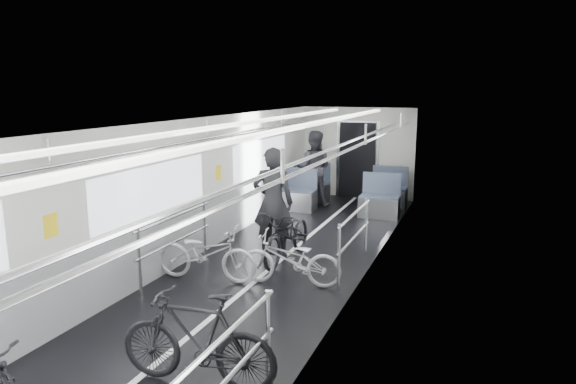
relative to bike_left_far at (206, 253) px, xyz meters
The scene contains 7 objects.
car_shell 1.88m from the bike_left_far, 65.47° to the left, with size 3.02×14.01×2.41m.
bike_left_far is the anchor object (origin of this frame).
bike_right_near 2.87m from the bike_left_far, 61.82° to the right, with size 0.47×1.65×0.99m, color black.
bike_right_mid 1.30m from the bike_left_far, 11.23° to the left, with size 0.53×1.53×0.81m, color #B4B5BA.
bike_aisle 1.55m from the bike_left_far, 56.96° to the left, with size 0.61×1.74×0.92m, color black.
person_standing 1.59m from the bike_left_far, 69.18° to the left, with size 0.70×0.46×1.93m, color black.
person_seated 5.57m from the bike_left_far, 90.95° to the left, with size 0.91×0.71×1.86m, color #2B2830.
Camera 1 is at (3.12, -6.35, 2.91)m, focal length 32.00 mm.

